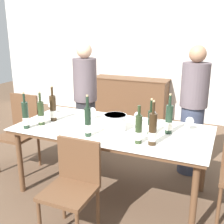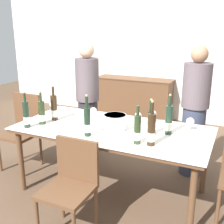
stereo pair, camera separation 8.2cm
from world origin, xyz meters
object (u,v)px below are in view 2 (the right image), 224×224
Objects in this scene: wine_bottle_1 at (137,130)px; wine_glass_3 at (153,114)px; dining_table at (112,134)px; wine_bottle_3 at (87,122)px; wine_bottle_4 at (151,130)px; wine_bottle_5 at (150,123)px; wine_glass_2 at (190,122)px; wine_glass_4 at (53,105)px; wine_bottle_7 at (169,120)px; person_guest_left at (194,113)px; wine_bottle_6 at (42,113)px; chair_left_end at (23,126)px; wine_bottle_2 at (26,115)px; wine_glass_1 at (138,116)px; wine_bottle_0 at (54,108)px; chair_near_front at (71,181)px; wine_glass_0 at (93,111)px; sideboard_cabinet at (134,98)px; ice_bucket at (115,122)px; person_host at (88,100)px.

wine_bottle_1 reaches higher than wine_glass_3.
dining_table is 4.94× the size of wine_bottle_3.
wine_bottle_4 is 0.26m from wine_bottle_5.
wine_glass_2 is 0.97× the size of wine_glass_4.
wine_bottle_7 reaches higher than wine_glass_2.
wine_bottle_7 is 0.26× the size of person_guest_left.
wine_bottle_6 is (-1.19, -0.19, -0.00)m from wine_bottle_5.
chair_left_end reaches higher than wine_glass_4.
wine_bottle_2 reaches higher than wine_glass_3.
wine_bottle_3 is at bearing -18.19° from chair_left_end.
wine_bottle_2 is at bearing -148.73° from wine_glass_1.
wine_bottle_0 is at bearing 155.15° from wine_bottle_3.
wine_bottle_4 is at bearing -70.91° from wine_bottle_5.
wine_bottle_0 is 0.98× the size of wine_bottle_3.
wine_bottle_7 reaches higher than wine_glass_1.
chair_near_front is at bearing -32.88° from chair_left_end.
wine_glass_2 reaches higher than wine_glass_0.
sideboard_cabinet is 2.64m from chair_left_end.
wine_bottle_3 is at bearing -119.63° from wine_glass_1.
wine_glass_0 is (0.41, -2.46, 0.44)m from sideboard_cabinet.
wine_glass_2 is at bearing 4.95° from chair_left_end.
wine_bottle_1 is 0.37× the size of chair_left_end.
chair_near_front is (-0.40, -1.10, -0.36)m from wine_glass_3.
wine_bottle_3 reaches higher than ice_bucket.
wine_bottle_3 is 3.05× the size of wine_glass_3.
wine_bottle_2 is 2.81× the size of wine_glass_2.
wine_bottle_4 is 0.43× the size of chair_left_end.
wine_bottle_5 is at bearing -35.09° from person_host.
wine_bottle_5 is 2.56× the size of wine_glass_4.
wine_bottle_7 is at bearing -25.23° from wine_glass_1.
person_host reaches higher than wine_glass_4.
wine_bottle_5 is at bearing 15.25° from wine_bottle_2.
wine_bottle_4 is at bearing 4.22° from wine_bottle_2.
wine_glass_1 is at bearing 17.69° from wine_bottle_0.
wine_glass_4 is (-0.17, -2.46, 0.45)m from sideboard_cabinet.
wine_bottle_4 reaches higher than wine_bottle_2.
person_host reaches higher than wine_bottle_0.
wine_bottle_7 is at bearing 4.84° from wine_bottle_0.
wine_bottle_0 is 0.97m from wine_glass_1.
sideboard_cabinet is 4.16× the size of wine_bottle_5.
sideboard_cabinet is 2.86m from ice_bucket.
wine_glass_3 is at bearing 167.30° from wine_glass_2.
wine_glass_2 reaches higher than wine_glass_3.
wine_bottle_6 reaches higher than wine_bottle_1.
wine_glass_0 is at bearing -173.15° from wine_glass_1.
wine_bottle_2 reaches higher than wine_bottle_5.
wine_glass_3 is (-0.17, 0.63, -0.05)m from wine_bottle_4.
person_guest_left reaches higher than wine_glass_2.
wine_bottle_2 is at bearing -91.87° from sideboard_cabinet.
wine_glass_0 is at bearing -80.60° from sideboard_cabinet.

